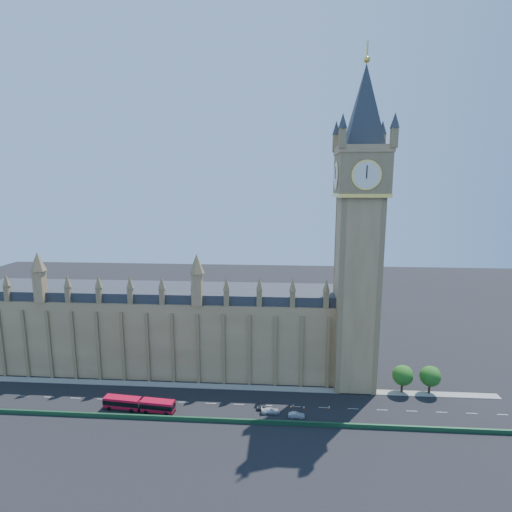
# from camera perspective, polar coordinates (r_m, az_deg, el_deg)

# --- Properties ---
(ground) EXTENTS (400.00, 400.00, 0.00)m
(ground) POSITION_cam_1_polar(r_m,az_deg,el_deg) (121.34, -4.47, -20.30)
(ground) COLOR black
(ground) RESTS_ON ground
(palace_westminster) EXTENTS (120.00, 20.00, 28.00)m
(palace_westminster) POSITION_cam_1_polar(r_m,az_deg,el_deg) (140.29, -13.50, -9.97)
(palace_westminster) COLOR olive
(palace_westminster) RESTS_ON ground
(elizabeth_tower) EXTENTS (20.59, 20.59, 105.00)m
(elizabeth_tower) POSITION_cam_1_polar(r_m,az_deg,el_deg) (119.58, 14.63, 6.52)
(elizabeth_tower) COLOR olive
(elizabeth_tower) RESTS_ON ground
(bridge_parapet) EXTENTS (160.00, 0.60, 1.20)m
(bridge_parapet) POSITION_cam_1_polar(r_m,az_deg,el_deg) (113.45, -5.20, -22.32)
(bridge_parapet) COLOR #1E4C2D
(bridge_parapet) RESTS_ON ground
(kerb_north) EXTENTS (160.00, 3.00, 0.16)m
(kerb_north) POSITION_cam_1_polar(r_m,az_deg,el_deg) (129.50, -3.82, -18.16)
(kerb_north) COLOR gray
(kerb_north) RESTS_ON ground
(tree_east_near) EXTENTS (6.00, 6.00, 8.50)m
(tree_east_near) POSITION_cam_1_polar(r_m,az_deg,el_deg) (131.46, 20.30, -15.63)
(tree_east_near) COLOR #382619
(tree_east_near) RESTS_ON ground
(tree_east_far) EXTENTS (6.00, 6.00, 8.50)m
(tree_east_far) POSITION_cam_1_polar(r_m,az_deg,el_deg) (133.88, 23.71, -15.39)
(tree_east_far) COLOR #382619
(tree_east_far) RESTS_ON ground
(red_bus) EXTENTS (20.31, 4.89, 3.42)m
(red_bus) POSITION_cam_1_polar(r_m,az_deg,el_deg) (121.57, -16.38, -19.67)
(red_bus) COLOR #B30B29
(red_bus) RESTS_ON ground
(car_grey) EXTENTS (4.18, 1.72, 1.42)m
(car_grey) POSITION_cam_1_polar(r_m,az_deg,el_deg) (117.97, 1.18, -20.84)
(car_grey) COLOR #3F4247
(car_grey) RESTS_ON ground
(car_silver) EXTENTS (4.36, 1.57, 1.43)m
(car_silver) POSITION_cam_1_polar(r_m,az_deg,el_deg) (115.36, 5.80, -21.67)
(car_silver) COLOR #A1A3A8
(car_silver) RESTS_ON ground
(car_white) EXTENTS (5.24, 2.54, 1.47)m
(car_white) POSITION_cam_1_polar(r_m,az_deg,el_deg) (116.60, 2.07, -21.23)
(car_white) COLOR silver
(car_white) RESTS_ON ground
(cone_a) EXTENTS (0.59, 0.59, 0.73)m
(cone_a) POSITION_cam_1_polar(r_m,az_deg,el_deg) (119.41, 6.84, -20.69)
(cone_a) COLOR black
(cone_a) RESTS_ON ground
(cone_b) EXTENTS (0.51, 0.51, 0.80)m
(cone_b) POSITION_cam_1_polar(r_m,az_deg,el_deg) (120.43, 10.42, -20.49)
(cone_b) COLOR black
(cone_b) RESTS_ON ground
(cone_c) EXTENTS (0.58, 0.58, 0.69)m
(cone_c) POSITION_cam_1_polar(r_m,az_deg,el_deg) (119.57, 5.06, -20.62)
(cone_c) COLOR black
(cone_c) RESTS_ON ground
(cone_d) EXTENTS (0.43, 0.43, 0.64)m
(cone_d) POSITION_cam_1_polar(r_m,az_deg,el_deg) (120.02, 5.35, -20.51)
(cone_d) COLOR black
(cone_d) RESTS_ON ground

